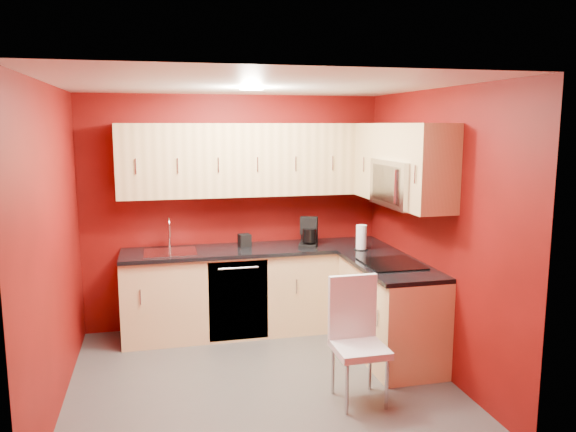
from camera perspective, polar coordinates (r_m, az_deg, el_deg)
name	(u,v)px	position (r m, az deg, el deg)	size (l,w,h in m)	color
floor	(260,380)	(5.06, -2.84, -16.34)	(3.20, 3.20, 0.00)	#474542
ceiling	(258,85)	(4.58, -3.10, 13.18)	(3.20, 3.20, 0.00)	white
wall_back	(234,212)	(6.12, -5.50, 0.42)	(3.20, 3.20, 0.00)	maroon
wall_front	(306,290)	(3.24, 1.88, -7.54)	(3.20, 3.20, 0.00)	maroon
wall_left	(53,249)	(4.65, -22.75, -3.07)	(3.00, 3.00, 0.00)	maroon
wall_right	(435,231)	(5.19, 14.71, -1.44)	(3.00, 3.00, 0.00)	maroon
base_cabinets_back	(258,291)	(6.04, -3.09, -7.60)	(2.80, 0.60, 0.87)	#EDC487
base_cabinets_right	(390,312)	(5.48, 10.30, -9.53)	(0.60, 1.30, 0.87)	#EDC487
countertop_back	(258,249)	(5.91, -3.10, -3.42)	(2.80, 0.63, 0.04)	black
countertop_right	(390,265)	(5.33, 10.36, -4.96)	(0.63, 1.27, 0.04)	black
upper_cabinets_back	(254,160)	(5.92, -3.42, 5.75)	(2.80, 0.35, 0.75)	#D8B97A
upper_cabinets_right	(398,157)	(5.43, 11.16, 5.94)	(0.35, 1.55, 0.75)	#D8B97A
microwave	(406,183)	(5.21, 11.86, 3.27)	(0.42, 0.76, 0.42)	silver
cooktop	(392,264)	(5.29, 10.47, -4.79)	(0.50, 0.55, 0.01)	black
sink	(170,248)	(5.83, -11.89, -3.24)	(0.52, 0.42, 0.35)	silver
dishwasher_front	(238,301)	(5.73, -5.05, -8.57)	(0.60, 0.02, 0.82)	black
downlight	(251,89)	(4.87, -3.74, 12.76)	(0.20, 0.20, 0.01)	white
coffee_maker	(308,232)	(5.93, 2.07, -1.66)	(0.18, 0.24, 0.30)	black
napkin_holder	(245,240)	(5.97, -4.44, -2.47)	(0.12, 0.12, 0.13)	black
paper_towel	(361,237)	(5.83, 7.46, -2.17)	(0.15, 0.15, 0.26)	white
dining_chair	(360,342)	(4.56, 7.31, -12.59)	(0.40, 0.42, 0.99)	silver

